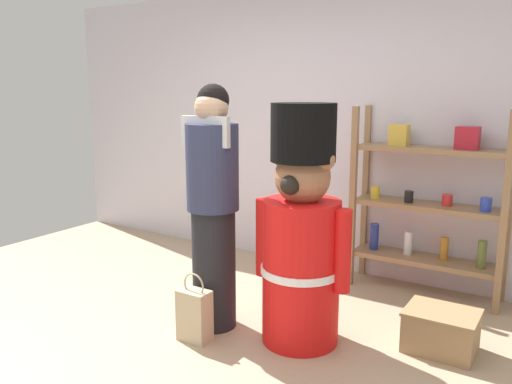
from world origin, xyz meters
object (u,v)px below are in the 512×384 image
at_px(merchandise_shelf, 428,201).
at_px(person_shopper, 213,205).
at_px(teddy_bear_guard, 301,237).
at_px(shopping_bag, 194,315).
at_px(display_crate, 441,330).

bearing_deg(merchandise_shelf, person_shopper, -127.53).
relative_size(teddy_bear_guard, shopping_bag, 3.33).
xyz_separation_m(merchandise_shelf, teddy_bear_guard, (-0.48, -1.31, -0.06)).
xyz_separation_m(merchandise_shelf, display_crate, (0.36, -0.95, -0.64)).
distance_m(teddy_bear_guard, person_shopper, 0.66).
height_order(person_shopper, display_crate, person_shopper).
xyz_separation_m(shopping_bag, display_crate, (1.43, 0.74, -0.05)).
relative_size(merchandise_shelf, teddy_bear_guard, 0.97).
bearing_deg(display_crate, merchandise_shelf, 110.79).
xyz_separation_m(merchandise_shelf, person_shopper, (-1.10, -1.43, 0.11)).
bearing_deg(teddy_bear_guard, shopping_bag, -147.66).
relative_size(merchandise_shelf, display_crate, 3.41).
bearing_deg(person_shopper, merchandise_shelf, 52.47).
height_order(merchandise_shelf, person_shopper, person_shopper).
bearing_deg(merchandise_shelf, teddy_bear_guard, -110.00).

